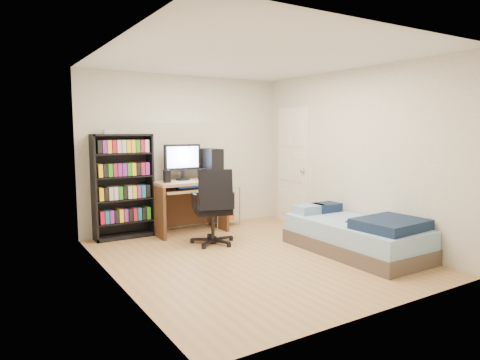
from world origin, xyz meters
TOP-DOWN VIEW (x-y plane):
  - room at (0.00, 0.00)m, footprint 3.58×4.08m
  - media_shelf at (-1.11, 1.84)m, footprint 0.88×0.29m
  - computer_desk at (-0.03, 1.67)m, footprint 1.11×0.64m
  - office_chair at (-0.14, 0.79)m, footprint 0.81×0.81m
  - wire_cart at (0.56, 1.78)m, footprint 0.55×0.43m
  - bed at (1.26, -0.58)m, footprint 0.95×1.90m
  - door at (1.72, 1.35)m, footprint 0.12×0.80m

SIDE VIEW (x-z plane):
  - bed at x=1.26m, z-range -0.03..0.51m
  - office_chair at x=-0.14m, z-range -0.20..0.89m
  - wire_cart at x=0.56m, z-range 0.12..0.93m
  - computer_desk at x=-0.03m, z-range 0.06..1.45m
  - media_shelf at x=-1.11m, z-range -0.01..1.62m
  - door at x=1.72m, z-range 0.00..2.00m
  - room at x=0.00m, z-range -0.04..2.54m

